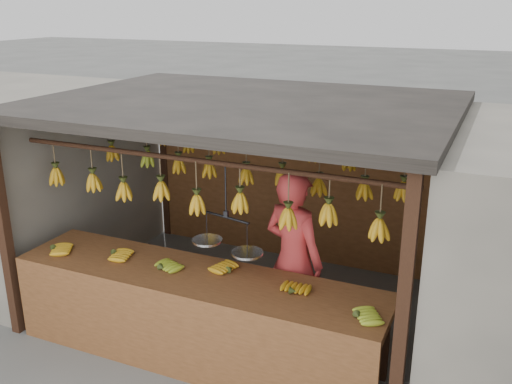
% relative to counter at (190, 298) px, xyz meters
% --- Properties ---
extents(ground, '(80.00, 80.00, 0.00)m').
position_rel_counter_xyz_m(ground, '(0.00, 1.24, -0.71)').
color(ground, '#5B5B57').
extents(stall, '(4.30, 3.30, 2.40)m').
position_rel_counter_xyz_m(stall, '(0.00, 1.56, 1.26)').
color(stall, black).
rests_on(stall, ground).
extents(neighbor_left, '(3.00, 3.00, 2.30)m').
position_rel_counter_xyz_m(neighbor_left, '(-3.60, 1.24, 0.44)').
color(neighbor_left, slate).
rests_on(neighbor_left, ground).
extents(counter, '(3.73, 0.85, 0.96)m').
position_rel_counter_xyz_m(counter, '(0.00, 0.00, 0.00)').
color(counter, brown).
rests_on(counter, ground).
extents(hanging_bananas, '(3.59, 2.23, 0.38)m').
position_rel_counter_xyz_m(hanging_bananas, '(0.01, 1.24, 0.91)').
color(hanging_bananas, '#BB8314').
rests_on(hanging_bananas, ground).
extents(balance_scale, '(0.76, 0.39, 0.82)m').
position_rel_counter_xyz_m(balance_scale, '(0.28, 0.24, 0.52)').
color(balance_scale, black).
rests_on(balance_scale, ground).
extents(vendor, '(0.78, 0.63, 1.86)m').
position_rel_counter_xyz_m(vendor, '(0.76, 0.76, 0.22)').
color(vendor, '#BF3333').
rests_on(vendor, ground).
extents(bag_bundles, '(0.08, 0.26, 1.24)m').
position_rel_counter_xyz_m(bag_bundles, '(1.94, 2.59, 0.29)').
color(bag_bundles, yellow).
rests_on(bag_bundles, ground).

